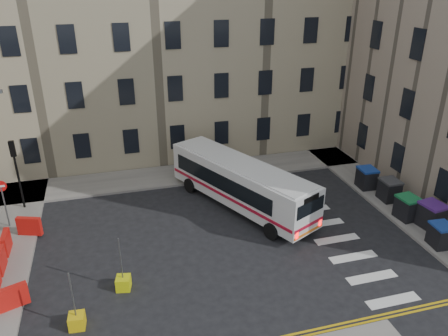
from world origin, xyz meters
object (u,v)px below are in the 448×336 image
wheelie_bin_a (441,235)px  wheelie_bin_c (407,208)px  wheelie_bin_b (432,215)px  bus (240,182)px  bollard_chevron (77,321)px  wheelie_bin_d (389,190)px  bollard_yellow (123,283)px  wheelie_bin_e (367,178)px

wheelie_bin_a → wheelie_bin_c: 2.74m
wheelie_bin_a → wheelie_bin_b: size_ratio=0.86×
wheelie_bin_b → wheelie_bin_c: (-0.67, 1.11, -0.04)m
bus → bollard_chevron: size_ratio=16.83×
wheelie_bin_d → bollard_chevron: 18.60m
bus → bollard_chevron: 11.77m
bus → wheelie_bin_d: bus is taller
bollard_chevron → bollard_yellow: bearing=44.0°
bollard_chevron → wheelie_bin_d: bearing=17.6°
wheelie_bin_b → bollard_yellow: 16.19m
wheelie_bin_a → bollard_yellow: wheelie_bin_a is taller
bus → wheelie_bin_e: 8.38m
wheelie_bin_c → wheelie_bin_e: 3.96m
wheelie_bin_b → bollard_chevron: bearing=179.3°
bollard_chevron → wheelie_bin_b: bearing=7.5°
wheelie_bin_b → bollard_yellow: wheelie_bin_b is taller
bollard_yellow → bollard_chevron: (-1.89, -1.83, 0.00)m
wheelie_bin_a → wheelie_bin_d: bearing=89.7°
bus → bollard_yellow: 9.18m
bus → bollard_chevron: bearing=-165.7°
wheelie_bin_d → bollard_chevron: (-17.73, -5.61, -0.50)m
wheelie_bin_d → bus: bearing=168.7°
wheelie_bin_a → wheelie_bin_b: (0.76, 1.63, 0.10)m
wheelie_bin_c → bollard_yellow: bearing=-179.7°
wheelie_bin_c → wheelie_bin_e: size_ratio=1.01×
wheelie_bin_a → wheelie_bin_e: (0.04, 6.69, 0.05)m
bus → wheelie_bin_b: (9.06, -5.12, -0.74)m
bus → wheelie_bin_c: bearing=-50.9°
wheelie_bin_d → wheelie_bin_e: (-0.39, 1.82, -0.00)m
bus → wheelie_bin_e: bearing=-25.8°
wheelie_bin_b → wheelie_bin_d: (-0.33, 3.25, -0.04)m
wheelie_bin_c → bollard_chevron: 17.74m
wheelie_bin_b → bollard_chevron: 18.22m
bollard_yellow → wheelie_bin_a: bearing=-4.0°
bus → bollard_chevron: (-9.00, -7.48, -1.29)m
bus → wheelie_bin_d: (8.73, -1.87, -0.79)m
wheelie_bin_a → bollard_chevron: (-17.30, -0.74, -0.45)m
wheelie_bin_b → wheelie_bin_c: bearing=112.9°
bollard_yellow → wheelie_bin_d: bearing=13.4°
wheelie_bin_c → bollard_yellow: wheelie_bin_c is taller
wheelie_bin_b → wheelie_bin_d: bearing=87.7°
wheelie_bin_d → bollard_chevron: bearing=-161.7°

